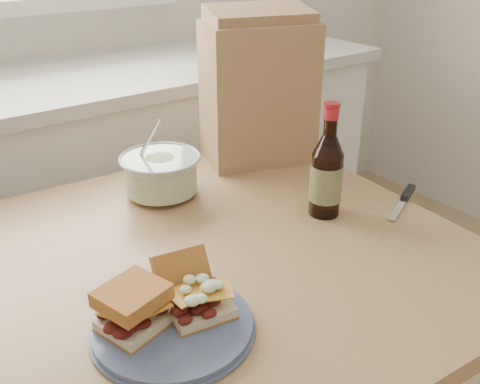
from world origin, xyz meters
TOP-DOWN VIEW (x-y plane):
  - cabinet_run at (-0.00, 1.70)m, footprint 2.50×0.64m
  - dining_table at (0.10, 0.78)m, footprint 1.00×1.00m
  - plate at (-0.12, 0.63)m, footprint 0.26×0.26m
  - sandwich_left at (-0.17, 0.65)m, footprint 0.12×0.11m
  - sandwich_right at (-0.07, 0.64)m, footprint 0.11×0.15m
  - coleslaw_bowl at (0.11, 1.07)m, footprint 0.19×0.19m
  - beer_bottle at (0.36, 0.77)m, footprint 0.07×0.07m
  - knife at (0.56, 0.70)m, footprint 0.18×0.09m
  - paper_bag at (0.44, 1.11)m, footprint 0.33×0.26m

SIDE VIEW (x-z plane):
  - cabinet_run at x=0.00m, z-range 0.00..0.94m
  - dining_table at x=0.10m, z-range 0.28..1.06m
  - knife at x=0.56m, z-range 0.78..0.79m
  - plate at x=-0.12m, z-range 0.78..0.80m
  - sandwich_right at x=-0.07m, z-range 0.78..0.87m
  - coleslaw_bowl at x=0.11m, z-range 0.73..0.93m
  - sandwich_left at x=-0.17m, z-range 0.80..0.87m
  - beer_bottle at x=0.36m, z-range 0.75..1.01m
  - paper_bag at x=0.44m, z-range 0.78..1.15m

